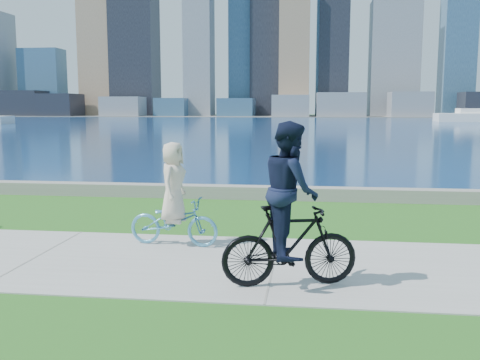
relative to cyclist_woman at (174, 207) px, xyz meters
name	(u,v)px	position (x,y,z in m)	size (l,w,h in m)	color
ground	(38,257)	(-2.11, -1.01, -0.72)	(320.00, 320.00, 0.00)	#205917
concrete_path	(38,256)	(-2.11, -1.01, -0.71)	(80.00, 3.50, 0.02)	#9F9E9A
seawall	(147,190)	(-2.11, 5.19, -0.54)	(90.00, 0.50, 0.35)	gray
bay_water	(278,123)	(-2.11, 70.99, -0.72)	(320.00, 131.00, 0.01)	navy
far_shore	(291,116)	(-2.11, 128.99, -0.66)	(320.00, 30.00, 0.12)	slate
city_skyline	(299,20)	(-0.59, 128.41, 22.99)	(179.23, 20.90, 76.00)	#8C7056
cyclist_woman	(174,207)	(0.00, 0.00, 0.00)	(0.75, 1.72, 1.89)	#529FC8
cyclist_man	(290,218)	(2.17, -1.97, 0.27)	(0.99, 2.00, 2.32)	black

